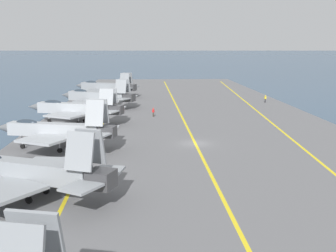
{
  "coord_description": "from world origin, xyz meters",
  "views": [
    {
      "loc": [
        -55.33,
        6.56,
        13.56
      ],
      "look_at": [
        -0.29,
        3.72,
        2.9
      ],
      "focal_mm": 45.0,
      "sensor_mm": 36.0,
      "label": 1
    }
  ],
  "objects_px": {
    "parked_jet_third": "(57,130)",
    "parked_jet_fifth": "(98,96)",
    "parked_jet_fourth": "(76,108)",
    "crew_yellow_vest": "(265,98)",
    "parked_jet_sixth": "(106,87)",
    "crew_red_vest": "(153,112)",
    "parked_jet_second": "(28,171)"
  },
  "relations": [
    {
      "from": "parked_jet_second",
      "to": "crew_yellow_vest",
      "type": "distance_m",
      "value": 70.87
    },
    {
      "from": "parked_jet_second",
      "to": "parked_jet_fourth",
      "type": "bearing_deg",
      "value": 2.55
    },
    {
      "from": "parked_jet_third",
      "to": "parked_jet_fourth",
      "type": "bearing_deg",
      "value": 2.07
    },
    {
      "from": "parked_jet_fourth",
      "to": "parked_jet_sixth",
      "type": "bearing_deg",
      "value": -2.39
    },
    {
      "from": "parked_jet_fourth",
      "to": "crew_yellow_vest",
      "type": "xyz_separation_m",
      "value": [
        24.35,
        -39.46,
        -1.62
      ]
    },
    {
      "from": "parked_jet_third",
      "to": "crew_red_vest",
      "type": "relative_size",
      "value": 9.64
    },
    {
      "from": "parked_jet_third",
      "to": "crew_yellow_vest",
      "type": "height_order",
      "value": "parked_jet_third"
    },
    {
      "from": "parked_jet_fifth",
      "to": "parked_jet_sixth",
      "type": "relative_size",
      "value": 1.0
    },
    {
      "from": "crew_red_vest",
      "to": "parked_jet_second",
      "type": "bearing_deg",
      "value": 164.41
    },
    {
      "from": "parked_jet_fourth",
      "to": "parked_jet_fifth",
      "type": "bearing_deg",
      "value": -5.24
    },
    {
      "from": "parked_jet_second",
      "to": "parked_jet_fifth",
      "type": "distance_m",
      "value": 53.72
    },
    {
      "from": "crew_yellow_vest",
      "to": "parked_jet_sixth",
      "type": "bearing_deg",
      "value": 71.7
    },
    {
      "from": "parked_jet_second",
      "to": "parked_jet_third",
      "type": "bearing_deg",
      "value": 3.09
    },
    {
      "from": "parked_jet_fourth",
      "to": "parked_jet_fifth",
      "type": "height_order",
      "value": "parked_jet_fifth"
    },
    {
      "from": "parked_jet_second",
      "to": "parked_jet_sixth",
      "type": "distance_m",
      "value": 72.42
    },
    {
      "from": "parked_jet_sixth",
      "to": "crew_red_vest",
      "type": "relative_size",
      "value": 10.19
    },
    {
      "from": "parked_jet_sixth",
      "to": "parked_jet_fourth",
      "type": "bearing_deg",
      "value": 177.61
    },
    {
      "from": "parked_jet_second",
      "to": "parked_jet_fourth",
      "type": "distance_m",
      "value": 35.56
    },
    {
      "from": "parked_jet_fifth",
      "to": "crew_yellow_vest",
      "type": "distance_m",
      "value": 38.32
    },
    {
      "from": "parked_jet_fifth",
      "to": "crew_yellow_vest",
      "type": "relative_size",
      "value": 9.8
    },
    {
      "from": "parked_jet_second",
      "to": "parked_jet_third",
      "type": "relative_size",
      "value": 1.06
    },
    {
      "from": "parked_jet_fifth",
      "to": "crew_red_vest",
      "type": "xyz_separation_m",
      "value": [
        -12.12,
        -11.52,
        -1.5
      ]
    },
    {
      "from": "parked_jet_sixth",
      "to": "crew_yellow_vest",
      "type": "xyz_separation_m",
      "value": [
        -12.54,
        -37.92,
        -1.71
      ]
    },
    {
      "from": "parked_jet_fourth",
      "to": "parked_jet_sixth",
      "type": "height_order",
      "value": "parked_jet_sixth"
    },
    {
      "from": "parked_jet_third",
      "to": "parked_jet_fourth",
      "type": "height_order",
      "value": "parked_jet_third"
    },
    {
      "from": "parked_jet_third",
      "to": "parked_jet_fifth",
      "type": "xyz_separation_m",
      "value": [
        36.89,
        -0.99,
        -0.27
      ]
    },
    {
      "from": "parked_jet_fourth",
      "to": "crew_red_vest",
      "type": "bearing_deg",
      "value": -65.29
    },
    {
      "from": "parked_jet_sixth",
      "to": "crew_yellow_vest",
      "type": "distance_m",
      "value": 39.97
    },
    {
      "from": "parked_jet_fifth",
      "to": "crew_yellow_vest",
      "type": "xyz_separation_m",
      "value": [
        6.16,
        -37.79,
        -1.46
      ]
    },
    {
      "from": "parked_jet_fifth",
      "to": "crew_red_vest",
      "type": "bearing_deg",
      "value": -136.46
    },
    {
      "from": "parked_jet_fourth",
      "to": "parked_jet_sixth",
      "type": "distance_m",
      "value": 36.92
    },
    {
      "from": "crew_red_vest",
      "to": "parked_jet_third",
      "type": "bearing_deg",
      "value": 153.2
    }
  ]
}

